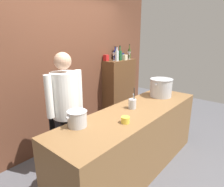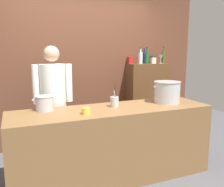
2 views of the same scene
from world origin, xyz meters
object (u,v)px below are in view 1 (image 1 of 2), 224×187
object	(u,v)px
butter_jar	(125,120)
wine_bottle_green	(120,55)
chef	(66,107)
wine_glass_wide	(114,55)
stockpot_small	(77,119)
utensil_crock	(132,104)
wine_bottle_olive	(129,53)
wine_bottle_clear	(117,56)
wine_glass_tall	(129,54)
spice_tin_navy	(122,56)
spice_tin_red	(106,58)
stockpot_large	(161,88)
spice_tin_cream	(125,57)
wine_bottle_cobalt	(115,55)

from	to	relation	value
butter_jar	wine_bottle_green	xyz separation A→B (m)	(1.51, 1.27, 0.54)
chef	wine_glass_wide	distance (m)	1.79
stockpot_small	utensil_crock	distance (m)	0.84
wine_bottle_olive	wine_bottle_clear	distance (m)	0.53
wine_glass_tall	wine_glass_wide	bearing A→B (deg)	168.30
wine_bottle_olive	spice_tin_navy	world-z (taller)	wine_bottle_olive
wine_bottle_olive	wine_bottle_green	bearing A→B (deg)	-175.59
stockpot_small	wine_bottle_clear	bearing A→B (deg)	26.63
wine_bottle_green	wine_glass_tall	size ratio (longest dim) A/B	1.86
butter_jar	spice_tin_red	distance (m)	1.96
wine_glass_wide	spice_tin_navy	bearing A→B (deg)	10.43
wine_bottle_green	wine_glass_wide	bearing A→B (deg)	158.41
wine_bottle_olive	spice_tin_navy	bearing A→B (deg)	153.69
wine_bottle_olive	utensil_crock	bearing A→B (deg)	-142.89
utensil_crock	wine_bottle_olive	world-z (taller)	wine_bottle_olive
chef	stockpot_small	xyz separation A→B (m)	(-0.17, -0.43, 0.02)
stockpot_large	wine_bottle_green	size ratio (longest dim) A/B	1.43
wine_bottle_green	spice_tin_navy	distance (m)	0.23
chef	wine_glass_wide	size ratio (longest dim) A/B	10.41
wine_glass_tall	spice_tin_cream	world-z (taller)	wine_glass_tall
wine_bottle_olive	wine_bottle_green	xyz separation A→B (m)	(-0.37, -0.03, -0.01)
stockpot_small	wine_bottle_clear	size ratio (longest dim) A/B	1.00
chef	utensil_crock	distance (m)	0.88
spice_tin_navy	spice_tin_red	bearing A→B (deg)	175.71
butter_jar	spice_tin_cream	size ratio (longest dim) A/B	0.89
stockpot_small	wine_glass_tall	xyz separation A→B (m)	(2.19, 0.90, 0.49)
stockpot_small	wine_bottle_cobalt	distance (m)	2.29
butter_jar	wine_bottle_olive	size ratio (longest dim) A/B	0.32
chef	stockpot_large	xyz separation A→B (m)	(1.42, -0.60, 0.08)
wine_bottle_cobalt	spice_tin_navy	world-z (taller)	wine_bottle_cobalt
stockpot_large	stockpot_small	size ratio (longest dim) A/B	1.49
stockpot_small	wine_glass_wide	world-z (taller)	wine_glass_wide
chef	wine_bottle_clear	distance (m)	1.74
stockpot_large	wine_glass_tall	bearing A→B (deg)	60.63
spice_tin_navy	wine_glass_tall	bearing A→B (deg)	-62.18
wine_bottle_clear	utensil_crock	bearing A→B (deg)	-132.23
butter_jar	chef	bearing A→B (deg)	106.99
wine_bottle_olive	wine_glass_tall	size ratio (longest dim) A/B	1.94
spice_tin_cream	stockpot_small	bearing A→B (deg)	-156.45
wine_bottle_clear	spice_tin_red	world-z (taller)	wine_bottle_clear
stockpot_large	wine_bottle_olive	bearing A→B (deg)	58.41
spice_tin_cream	butter_jar	bearing A→B (deg)	-142.85
wine_bottle_clear	spice_tin_cream	xyz separation A→B (m)	(0.25, -0.00, -0.05)
utensil_crock	wine_bottle_clear	size ratio (longest dim) A/B	1.05
stockpot_small	spice_tin_red	bearing A→B (deg)	32.96
chef	butter_jar	world-z (taller)	chef
wine_glass_tall	spice_tin_red	size ratio (longest dim) A/B	1.30
chef	spice_tin_red	xyz separation A→B (m)	(1.49, 0.65, 0.46)
stockpot_small	wine_glass_tall	size ratio (longest dim) A/B	1.78
utensil_crock	spice_tin_red	world-z (taller)	spice_tin_red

